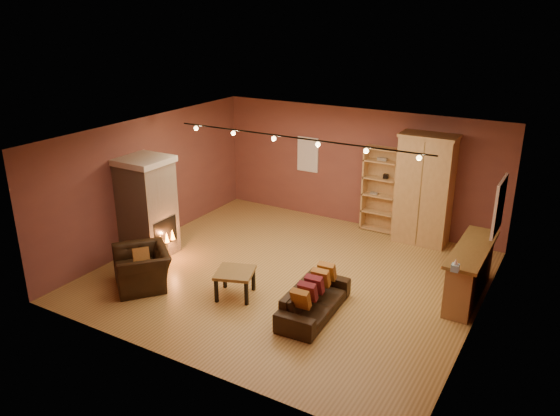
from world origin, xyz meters
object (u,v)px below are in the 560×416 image
Objects in this scene: loveseat at (314,295)px; fireplace at (148,207)px; bookcase at (381,189)px; armoire at (425,189)px; bar_counter at (470,272)px; coffee_table at (235,275)px; armchair at (142,262)px.

fireplace is at bearing 80.99° from loveseat.
bookcase is 0.81× the size of armoire.
bookcase is 3.42m from bar_counter.
bookcase is (3.70, 3.74, -0.04)m from fireplace.
loveseat is at bearing -99.44° from armoire.
coffee_table is at bearing 93.29° from loveseat.
bookcase is at bearing 138.62° from bar_counter.
bookcase is 5.67m from armchair.
bookcase is 0.97× the size of bar_counter.
coffee_table is at bearing -150.10° from bar_counter.
armoire reaches higher than fireplace.
armchair is (-5.39, -2.64, -0.02)m from bar_counter.
bar_counter is (1.48, -2.03, -0.73)m from armoire.
coffee_table is (-1.12, -4.34, -0.59)m from bookcase.
bar_counter is at bearing 29.90° from coffee_table.
loveseat reaches higher than coffee_table.
coffee_table is at bearing -12.88° from fireplace.
bar_counter is 1.57× the size of armchair.
coffee_table is at bearing -117.77° from armoire.
coffee_table is (-1.52, -0.17, 0.06)m from loveseat.
loveseat is 1.53m from coffee_table.
armchair is (0.85, -1.13, -0.58)m from fireplace.
loveseat is at bearing 6.45° from coffee_table.
bar_counter is 2.45× the size of coffee_table.
armchair reaches higher than loveseat.
fireplace reaches higher than armchair.
loveseat is (4.10, -0.42, -0.70)m from fireplace.
loveseat is 3.33m from armchair.
armchair is at bearing 99.14° from loveseat.
armoire reaches higher than bar_counter.
fireplace is 6.45m from bar_counter.
armoire is 4.11m from loveseat.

